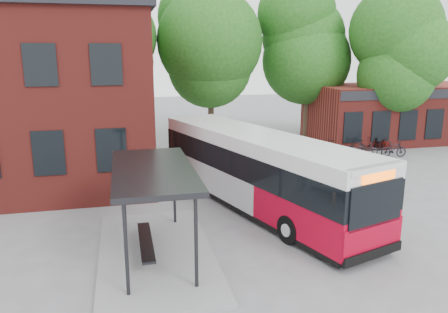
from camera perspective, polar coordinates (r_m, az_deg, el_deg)
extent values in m
plane|color=slate|center=(16.12, 7.22, -9.52)|extent=(100.00, 100.00, 0.00)
imported|color=black|center=(27.82, 13.03, 1.10)|extent=(1.94, 1.32, 0.96)
imported|color=#5B1B0E|center=(27.55, 15.96, 0.73)|extent=(1.78, 1.23, 0.89)
imported|color=black|center=(28.90, 16.92, 1.25)|extent=(1.53, 0.59, 0.89)
imported|color=#24242B|center=(28.21, 17.79, 0.89)|extent=(1.79, 1.08, 0.89)
imported|color=black|center=(29.96, 18.68, 1.59)|extent=(1.62, 0.76, 0.94)
imported|color=#3E0503|center=(30.21, 19.40, 1.56)|extent=(1.74, 0.83, 0.88)
imported|color=black|center=(28.61, 21.29, 0.88)|extent=(1.67, 0.63, 0.98)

